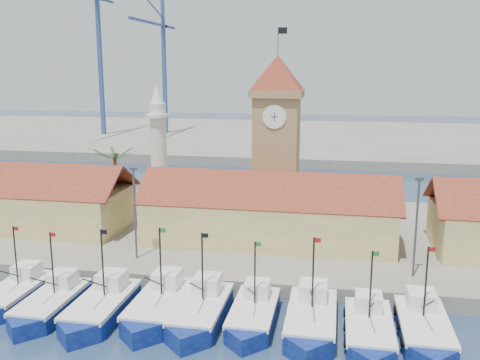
% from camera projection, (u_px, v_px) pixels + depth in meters
% --- Properties ---
extents(ground, '(400.00, 400.00, 0.00)m').
position_uv_depth(ground, '(233.00, 344.00, 38.95)').
color(ground, navy).
rests_on(ground, ground).
extents(quay, '(140.00, 32.00, 1.50)m').
position_uv_depth(quay, '(273.00, 235.00, 61.89)').
color(quay, gray).
rests_on(quay, ground).
extents(terminal, '(240.00, 80.00, 2.00)m').
position_uv_depth(terminal, '(312.00, 139.00, 144.59)').
color(terminal, gray).
rests_on(terminal, ground).
extents(boat_0, '(3.38, 9.27, 7.01)m').
position_uv_depth(boat_0, '(13.00, 296.00, 45.50)').
color(boat_0, '#0C125C').
rests_on(boat_0, ground).
extents(boat_1, '(3.43, 9.41, 7.12)m').
position_uv_depth(boat_1, '(50.00, 306.00, 43.56)').
color(boat_1, '#0C125C').
rests_on(boat_1, ground).
extents(boat_2, '(3.67, 10.05, 7.60)m').
position_uv_depth(boat_2, '(100.00, 309.00, 42.82)').
color(boat_2, '#0C125C').
rests_on(boat_2, ground).
extents(boat_3, '(3.71, 10.15, 7.68)m').
position_uv_depth(boat_3, '(158.00, 308.00, 42.99)').
color(boat_3, '#0C125C').
rests_on(boat_3, ground).
extents(boat_4, '(3.64, 9.97, 7.55)m').
position_uv_depth(boat_4, '(200.00, 314.00, 42.08)').
color(boat_4, '#0C125C').
rests_on(boat_4, ground).
extents(boat_5, '(3.35, 9.19, 6.95)m').
position_uv_depth(boat_5, '(253.00, 317.00, 41.70)').
color(boat_5, '#0C125C').
rests_on(boat_5, ground).
extents(boat_6, '(3.70, 10.12, 7.66)m').
position_uv_depth(boat_6, '(311.00, 322.00, 40.60)').
color(boat_6, '#0C125C').
rests_on(boat_6, ground).
extents(boat_7, '(3.43, 9.40, 7.11)m').
position_uv_depth(boat_7, '(369.00, 333.00, 39.13)').
color(boat_7, '#0C125C').
rests_on(boat_7, ground).
extents(boat_8, '(3.57, 9.79, 7.41)m').
position_uv_depth(boat_8, '(424.00, 331.00, 39.25)').
color(boat_8, '#0C125C').
rests_on(boat_8, ground).
extents(hall_left, '(31.20, 10.13, 7.61)m').
position_uv_depth(hall_left, '(1.00, 204.00, 63.10)').
color(hall_left, '#E5CE7D').
rests_on(hall_left, quay).
extents(hall_center, '(27.04, 10.13, 7.61)m').
position_uv_depth(hall_center, '(269.00, 218.00, 57.38)').
color(hall_center, '#E5CE7D').
rests_on(hall_center, quay).
extents(clock_tower, '(5.80, 5.80, 22.70)m').
position_uv_depth(clock_tower, '(277.00, 137.00, 61.51)').
color(clock_tower, '#A57D55').
rests_on(clock_tower, quay).
extents(minaret, '(3.00, 3.00, 16.30)m').
position_uv_depth(minaret, '(159.00, 150.00, 66.58)').
color(minaret, silver).
rests_on(minaret, quay).
extents(palm_tree, '(5.60, 5.03, 8.39)m').
position_uv_depth(palm_tree, '(116.00, 179.00, 66.26)').
color(palm_tree, brown).
rests_on(palm_tree, quay).
extents(lamp_posts, '(80.70, 0.25, 9.03)m').
position_uv_depth(lamp_posts, '(264.00, 215.00, 49.08)').
color(lamp_posts, '#3F3F44').
rests_on(lamp_posts, quay).
extents(crane_blue_far, '(1.00, 37.23, 43.70)m').
position_uv_depth(crane_blue_far, '(96.00, 41.00, 139.77)').
color(crane_blue_far, '#2D488A').
rests_on(crane_blue_far, terminal).
extents(crane_blue_near, '(1.00, 33.78, 36.93)m').
position_uv_depth(crane_blue_near, '(162.00, 57.00, 143.83)').
color(crane_blue_near, '#2D488A').
rests_on(crane_blue_near, terminal).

